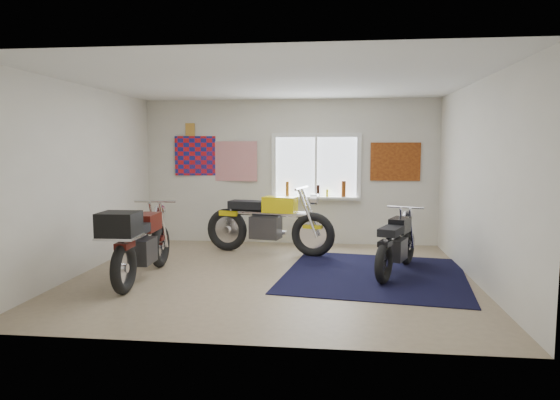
# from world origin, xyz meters

# --- Properties ---
(ground) EXTENTS (5.50, 5.50, 0.00)m
(ground) POSITION_xyz_m (0.00, 0.00, 0.00)
(ground) COLOR #9E896B
(ground) RESTS_ON ground
(room_shell) EXTENTS (5.50, 5.50, 5.50)m
(room_shell) POSITION_xyz_m (0.00, 0.00, 1.64)
(room_shell) COLOR white
(room_shell) RESTS_ON ground
(navy_rug) EXTENTS (2.83, 2.91, 0.01)m
(navy_rug) POSITION_xyz_m (1.43, 0.21, 0.01)
(navy_rug) COLOR black
(navy_rug) RESTS_ON ground
(window_assembly) EXTENTS (1.66, 0.17, 1.26)m
(window_assembly) POSITION_xyz_m (0.50, 2.47, 1.37)
(window_assembly) COLOR white
(window_assembly) RESTS_ON room_shell
(oil_bottles) EXTENTS (1.12, 0.09, 0.30)m
(oil_bottles) POSITION_xyz_m (0.60, 2.40, 1.03)
(oil_bottles) COLOR brown
(oil_bottles) RESTS_ON window_assembly
(flag_display) EXTENTS (1.60, 0.10, 1.17)m
(flag_display) POSITION_xyz_m (-1.90, 2.48, 2.15)
(flag_display) COLOR red
(flag_display) RESTS_ON room_shell
(triumph_poster) EXTENTS (0.90, 0.03, 0.70)m
(triumph_poster) POSITION_xyz_m (1.95, 2.48, 1.55)
(triumph_poster) COLOR #A54C14
(triumph_poster) RESTS_ON room_shell
(yellow_triumph) EXTENTS (2.29, 0.79, 1.17)m
(yellow_triumph) POSITION_xyz_m (-0.27, 1.50, 0.51)
(yellow_triumph) COLOR black
(yellow_triumph) RESTS_ON ground
(black_chrome_bike) EXTENTS (0.83, 1.73, 0.93)m
(black_chrome_bike) POSITION_xyz_m (1.75, 0.35, 0.41)
(black_chrome_bike) COLOR black
(black_chrome_bike) RESTS_ON navy_rug
(maroon_tourer) EXTENTS (0.62, 2.06, 1.05)m
(maroon_tourer) POSITION_xyz_m (-1.75, -0.52, 0.54)
(maroon_tourer) COLOR black
(maroon_tourer) RESTS_ON ground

